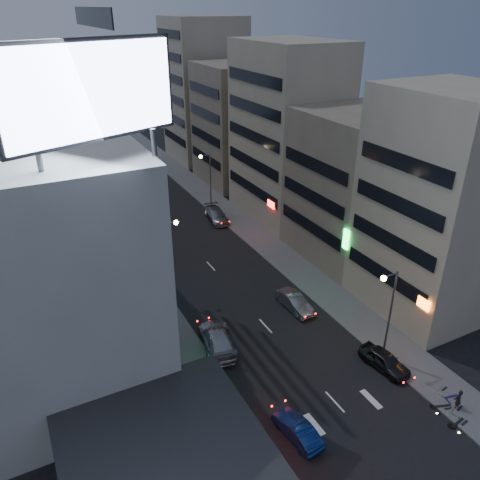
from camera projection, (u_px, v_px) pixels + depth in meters
ground at (373, 443)px, 30.49m from camera, size 180.00×180.00×0.00m
sidewalk_left at (129, 266)px, 51.04m from camera, size 4.00×120.00×0.12m
sidewalk_right at (257, 236)px, 57.56m from camera, size 4.00×120.00×0.12m
white_building at (35, 249)px, 35.41m from camera, size 14.00×24.00×18.00m
shophouse_near at (439, 206)px, 40.44m from camera, size 10.00×11.00×20.00m
shophouse_mid at (354, 186)px, 50.68m from camera, size 11.00×12.00×16.00m
shophouse_far at (287, 133)px, 59.46m from camera, size 10.00×14.00×22.00m
far_left_a at (24, 152)px, 55.44m from camera, size 11.00×10.00×20.00m
far_left_b at (16, 146)px, 66.69m from camera, size 12.00×10.00×15.00m
far_right_a at (238, 124)px, 72.49m from camera, size 11.00×12.00×18.00m
far_right_b at (204, 91)px, 82.46m from camera, size 12.00×12.00×24.00m
billboard at (91, 92)px, 23.37m from camera, size 9.52×3.75×6.20m
street_lamp_right_near at (388, 304)px, 35.25m from camera, size 1.60×0.44×8.02m
street_lamp_left at (168, 250)px, 43.15m from camera, size 1.60×0.44×8.02m
street_lamp_right_far at (208, 174)px, 62.27m from camera, size 1.60×0.44×8.02m
parked_car_right_near at (384, 360)px, 36.52m from camera, size 2.29×4.48×1.46m
parked_car_right_mid at (295, 302)px, 43.70m from camera, size 1.70×4.50×1.47m
parked_car_left at (147, 251)px, 52.46m from camera, size 3.20×6.13×1.65m
parked_car_right_far at (216, 215)px, 61.62m from camera, size 2.92×5.70×1.58m
road_car_blue at (297, 430)px, 30.65m from camera, size 1.78×4.14×1.33m
road_car_silver at (217, 339)px, 38.71m from camera, size 3.55×6.20×1.69m
person at (458, 399)px, 32.69m from camera, size 0.60×0.42×1.58m
scooter_black_a at (463, 411)px, 32.02m from camera, size 0.88×1.88×1.11m
scooter_silver_a at (458, 397)px, 33.17m from camera, size 1.08×1.96×1.14m
scooter_blue at (458, 388)px, 33.96m from camera, size 0.89×1.80×1.05m
scooter_black_b at (451, 398)px, 33.09m from camera, size 1.18×1.92×1.12m
scooter_silver_b at (443, 379)px, 34.83m from camera, size 0.87×1.81×1.06m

